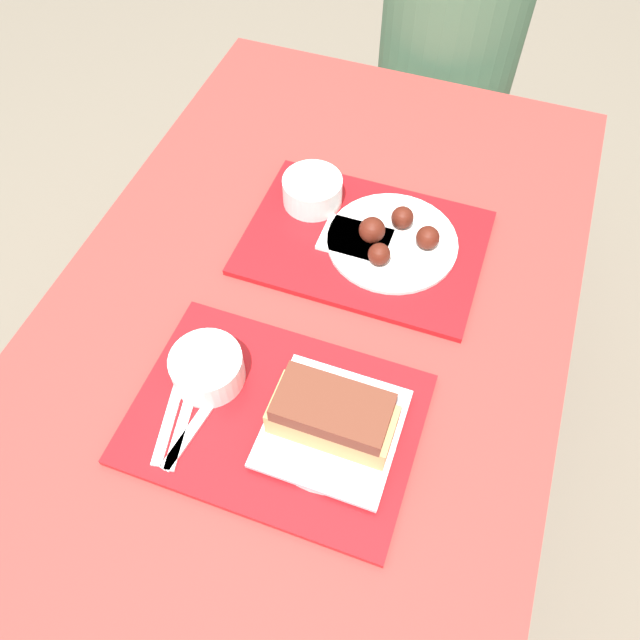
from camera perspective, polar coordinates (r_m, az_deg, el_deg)
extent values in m
plane|color=#706656|center=(1.69, -1.36, -14.61)|extent=(12.00, 12.00, 0.00)
cube|color=maroon|center=(1.05, -2.12, -1.49)|extent=(0.87, 1.49, 0.04)
cylinder|color=maroon|center=(1.82, -5.41, 12.32)|extent=(0.07, 0.07, 0.69)
cylinder|color=maroon|center=(1.72, 18.22, 6.01)|extent=(0.07, 0.07, 0.69)
cube|color=maroon|center=(1.89, 9.11, 17.63)|extent=(0.82, 0.28, 0.04)
cylinder|color=maroon|center=(2.10, -1.30, 14.90)|extent=(0.06, 0.06, 0.42)
cylinder|color=maroon|center=(2.03, 17.97, 9.81)|extent=(0.06, 0.06, 0.42)
cube|color=#B21419|center=(0.95, -4.09, -8.97)|extent=(0.42, 0.30, 0.01)
cube|color=#B21419|center=(1.14, 4.06, 7.08)|extent=(0.42, 0.30, 0.01)
cylinder|color=white|center=(0.96, -10.25, -4.34)|extent=(0.11, 0.11, 0.05)
cylinder|color=beige|center=(0.94, -10.43, -3.72)|extent=(0.10, 0.10, 0.01)
cylinder|color=white|center=(0.93, 1.10, -10.04)|extent=(0.19, 0.19, 0.01)
cube|color=silver|center=(0.92, 1.11, -9.84)|extent=(0.19, 0.19, 0.01)
cube|color=tan|center=(0.89, 1.14, -9.08)|extent=(0.18, 0.08, 0.05)
cube|color=brown|center=(0.86, 1.18, -7.99)|extent=(0.16, 0.08, 0.03)
cube|color=white|center=(0.96, -12.25, -8.60)|extent=(0.05, 0.17, 0.00)
cube|color=white|center=(0.95, -11.07, -9.04)|extent=(0.04, 0.17, 0.00)
cube|color=white|center=(0.97, -13.41, -8.16)|extent=(0.05, 0.17, 0.00)
cube|color=#A59E93|center=(0.96, -1.55, -5.69)|extent=(0.04, 0.03, 0.01)
cylinder|color=white|center=(1.18, -0.69, 11.74)|extent=(0.11, 0.11, 0.05)
cylinder|color=beige|center=(1.17, -0.70, 12.47)|extent=(0.10, 0.10, 0.01)
cylinder|color=white|center=(1.13, 6.62, 7.14)|extent=(0.23, 0.23, 0.01)
sphere|color=#4C190F|center=(1.11, 9.82, 7.43)|extent=(0.04, 0.04, 0.04)
sphere|color=#4C190F|center=(1.14, 7.54, 9.28)|extent=(0.04, 0.04, 0.04)
sphere|color=#4C190F|center=(1.11, 4.78, 8.20)|extent=(0.05, 0.05, 0.05)
sphere|color=#4C190F|center=(1.08, 5.43, 6.01)|extent=(0.04, 0.04, 0.04)
cube|color=white|center=(1.13, 3.25, 7.38)|extent=(0.12, 0.09, 0.01)
cylinder|color=#477051|center=(1.74, 11.86, 23.78)|extent=(0.35, 0.35, 0.47)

